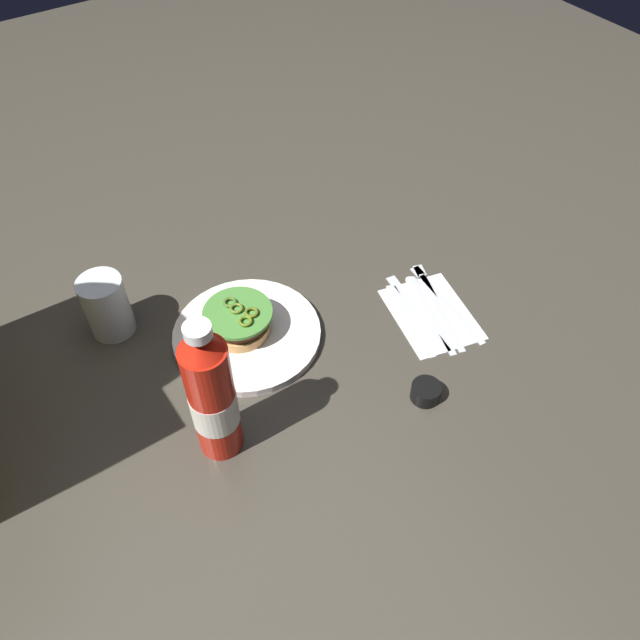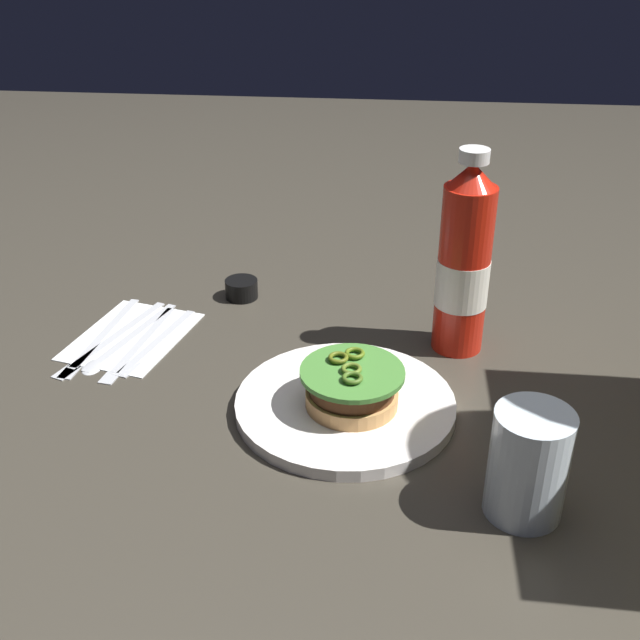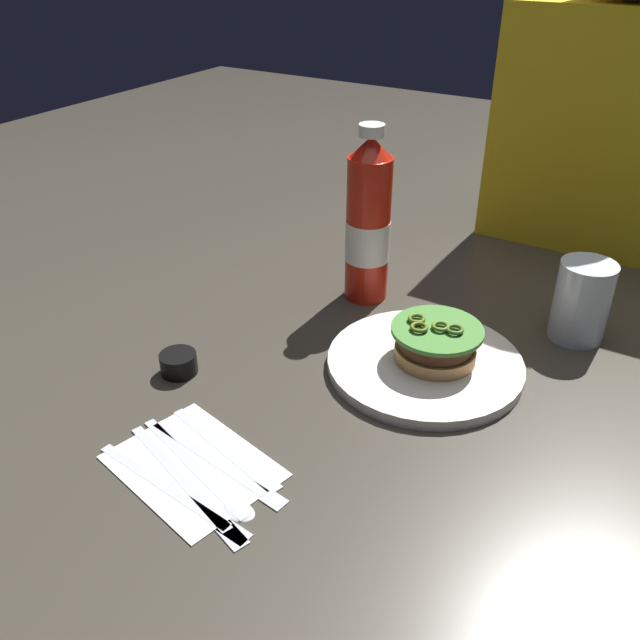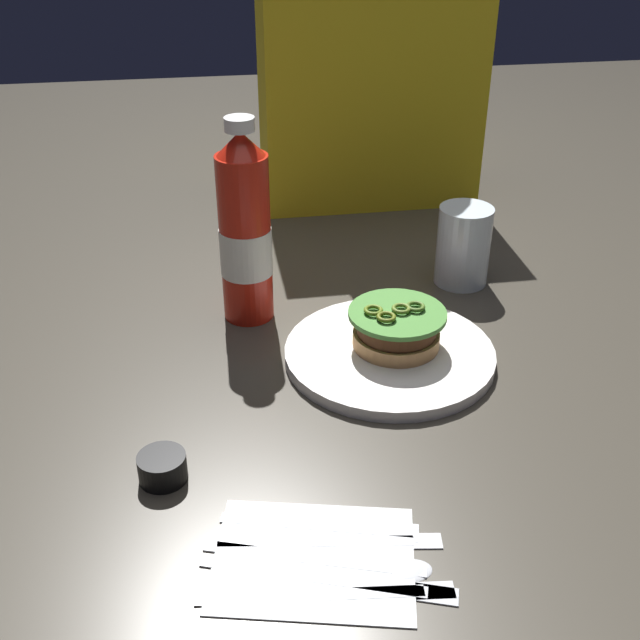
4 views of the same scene
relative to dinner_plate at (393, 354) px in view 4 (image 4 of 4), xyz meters
The scene contains 13 objects.
ground_plane 0.03m from the dinner_plate, 99.46° to the right, with size 3.00×3.00×0.00m, color #3C372E.
dinner_plate is the anchor object (origin of this frame).
burger_sandwich 0.03m from the dinner_plate, 57.99° to the left, with size 0.12×0.12×0.05m.
ketchup_bottle 0.24m from the dinner_plate, 140.34° to the left, with size 0.07×0.07×0.26m.
water_glass 0.23m from the dinner_plate, 51.66° to the left, with size 0.07×0.07×0.11m, color silver.
condiment_cup 0.32m from the dinner_plate, 147.80° to the right, with size 0.05×0.05×0.03m, color black.
napkin 0.33m from the dinner_plate, 115.77° to the right, with size 0.17×0.13×0.00m, color white.
butter_knife 0.36m from the dinner_plate, 110.38° to the right, with size 0.21×0.04×0.00m.
table_knife 0.34m from the dinner_plate, 110.59° to the right, with size 0.21×0.09×0.00m.
spoon_utensil 0.32m from the dinner_plate, 110.50° to the right, with size 0.19×0.07×0.00m.
steak_knife 0.30m from the dinner_plate, 111.94° to the right, with size 0.20×0.05×0.00m.
fork_utensil 0.29m from the dinner_plate, 113.83° to the right, with size 0.18×0.06×0.00m.
diner_person 0.58m from the dinner_plate, 81.17° to the left, with size 0.36×0.19×0.58m.
Camera 4 is at (-0.21, -0.74, 0.52)m, focal length 43.91 mm.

